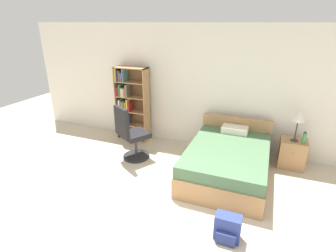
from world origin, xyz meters
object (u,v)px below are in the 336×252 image
at_px(bed, 228,160).
at_px(nightstand, 292,153).
at_px(bookshelf, 129,104).
at_px(water_bottle, 304,138).
at_px(office_chair, 131,135).
at_px(backpack_blue, 227,228).
at_px(table_lamp, 299,117).

xyz_separation_m(bed, nightstand, (1.09, 0.75, -0.02)).
relative_size(bookshelf, water_bottle, 7.30).
height_order(bookshelf, office_chair, bookshelf).
height_order(office_chair, backpack_blue, office_chair).
bearing_deg(bookshelf, nightstand, -1.18).
bearing_deg(water_bottle, backpack_blue, -113.69).
height_order(table_lamp, water_bottle, table_lamp).
bearing_deg(bookshelf, bed, -18.61).
relative_size(nightstand, backpack_blue, 1.58).
xyz_separation_m(bed, backpack_blue, (0.27, -1.54, -0.13)).
relative_size(office_chair, nightstand, 2.05).
xyz_separation_m(bed, water_bottle, (1.23, 0.65, 0.37)).
xyz_separation_m(nightstand, water_bottle, (0.14, -0.10, 0.39)).
bearing_deg(bookshelf, office_chair, -59.53).
xyz_separation_m(office_chair, table_lamp, (2.99, 0.83, 0.50)).
bearing_deg(backpack_blue, office_chair, 146.56).
xyz_separation_m(table_lamp, backpack_blue, (-0.82, -2.27, -0.85)).
bearing_deg(nightstand, water_bottle, -35.62).
xyz_separation_m(bed, table_lamp, (1.09, 0.72, 0.73)).
relative_size(office_chair, table_lamp, 1.95).
relative_size(bed, nightstand, 3.58).
bearing_deg(nightstand, table_lamp, -105.98).
bearing_deg(water_bottle, office_chair, -166.36).
bearing_deg(water_bottle, bookshelf, 177.32).
distance_m(nightstand, backpack_blue, 2.44).
relative_size(table_lamp, water_bottle, 2.50).
distance_m(bed, water_bottle, 1.44).
bearing_deg(bookshelf, backpack_blue, -41.02).
bearing_deg(table_lamp, nightstand, 74.02).
bearing_deg(table_lamp, bed, -146.28).
distance_m(bed, table_lamp, 1.49).
distance_m(nightstand, water_bottle, 0.42).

